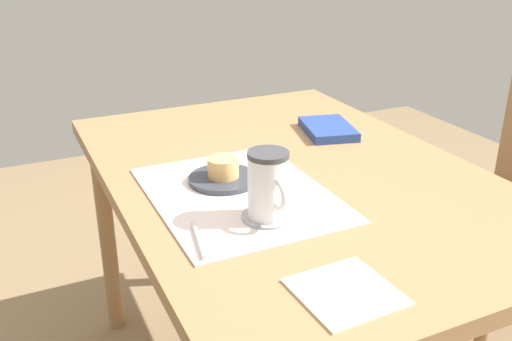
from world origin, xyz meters
TOP-DOWN VIEW (x-y plane):
  - dining_table at (0.00, 0.00)m, footprint 1.21×0.83m
  - placemat at (0.07, -0.17)m, footprint 0.46×0.36m
  - pastry_plate at (-0.00, -0.17)m, footprint 0.16×0.16m
  - pastry at (-0.00, -0.17)m, footprint 0.07×0.07m
  - coffee_coaster at (0.20, -0.16)m, footprint 0.10×0.10m
  - coffee_mug at (0.20, -0.16)m, footprint 0.11×0.08m
  - teaspoon at (0.23, -0.31)m, footprint 0.13×0.03m
  - paper_napkin at (0.47, -0.16)m, footprint 0.16×0.16m
  - small_book at (-0.19, 0.21)m, footprint 0.20×0.16m

SIDE VIEW (x-z plane):
  - dining_table at x=0.00m, z-range 0.29..1.01m
  - placemat at x=0.07m, z-range 0.72..0.73m
  - paper_napkin at x=0.47m, z-range 0.72..0.73m
  - coffee_coaster at x=0.20m, z-range 0.73..0.73m
  - teaspoon at x=0.23m, z-range 0.73..0.74m
  - pastry_plate at x=0.00m, z-range 0.73..0.74m
  - small_book at x=-0.19m, z-range 0.72..0.75m
  - pastry at x=0.00m, z-range 0.74..0.78m
  - coffee_mug at x=0.20m, z-range 0.73..0.87m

